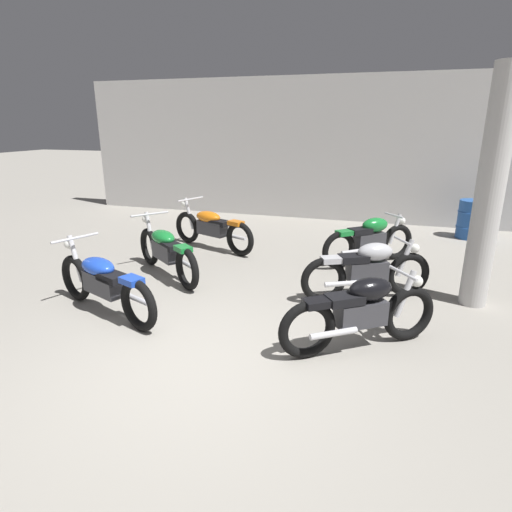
{
  "coord_description": "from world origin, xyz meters",
  "views": [
    {
      "loc": [
        1.84,
        -3.6,
        2.48
      ],
      "look_at": [
        0.0,
        2.23,
        0.55
      ],
      "focal_mm": 29.87,
      "sensor_mm": 36.0,
      "label": 1
    }
  ],
  "objects_px": {
    "motorcycle_left_row_0": "(103,282)",
    "motorcycle_right_row_0": "(362,311)",
    "motorcycle_right_row_2": "(370,239)",
    "motorcycle_left_row_2": "(212,227)",
    "motorcycle_right_row_1": "(368,269)",
    "support_pillar": "(490,192)",
    "motorcycle_left_row_1": "(166,250)",
    "oil_drum": "(471,219)"
  },
  "relations": [
    {
      "from": "motorcycle_right_row_1",
      "to": "motorcycle_right_row_0",
      "type": "bearing_deg",
      "value": -89.18
    },
    {
      "from": "motorcycle_left_row_0",
      "to": "motorcycle_left_row_1",
      "type": "distance_m",
      "value": 1.58
    },
    {
      "from": "motorcycle_left_row_0",
      "to": "motorcycle_right_row_1",
      "type": "relative_size",
      "value": 1.14
    },
    {
      "from": "motorcycle_left_row_0",
      "to": "motorcycle_left_row_1",
      "type": "relative_size",
      "value": 1.14
    },
    {
      "from": "support_pillar",
      "to": "motorcycle_right_row_0",
      "type": "xyz_separation_m",
      "value": [
        -1.44,
        -1.78,
        -1.14
      ]
    },
    {
      "from": "motorcycle_right_row_2",
      "to": "oil_drum",
      "type": "xyz_separation_m",
      "value": [
        2.03,
        2.53,
        -0.03
      ]
    },
    {
      "from": "motorcycle_left_row_0",
      "to": "motorcycle_left_row_1",
      "type": "height_order",
      "value": "same"
    },
    {
      "from": "motorcycle_left_row_1",
      "to": "motorcycle_right_row_1",
      "type": "height_order",
      "value": "motorcycle_left_row_1"
    },
    {
      "from": "motorcycle_right_row_0",
      "to": "motorcycle_left_row_2",
      "type": "bearing_deg",
      "value": 134.87
    },
    {
      "from": "motorcycle_right_row_0",
      "to": "motorcycle_right_row_1",
      "type": "relative_size",
      "value": 0.93
    },
    {
      "from": "motorcycle_left_row_0",
      "to": "motorcycle_left_row_2",
      "type": "bearing_deg",
      "value": 87.46
    },
    {
      "from": "motorcycle_right_row_2",
      "to": "oil_drum",
      "type": "relative_size",
      "value": 1.83
    },
    {
      "from": "support_pillar",
      "to": "motorcycle_right_row_0",
      "type": "height_order",
      "value": "support_pillar"
    },
    {
      "from": "motorcycle_right_row_0",
      "to": "motorcycle_right_row_2",
      "type": "bearing_deg",
      "value": 91.59
    },
    {
      "from": "support_pillar",
      "to": "motorcycle_right_row_2",
      "type": "xyz_separation_m",
      "value": [
        -1.53,
        1.41,
        -1.14
      ]
    },
    {
      "from": "support_pillar",
      "to": "motorcycle_right_row_2",
      "type": "distance_m",
      "value": 2.37
    },
    {
      "from": "oil_drum",
      "to": "support_pillar",
      "type": "bearing_deg",
      "value": -97.3
    },
    {
      "from": "motorcycle_left_row_2",
      "to": "oil_drum",
      "type": "relative_size",
      "value": 2.42
    },
    {
      "from": "support_pillar",
      "to": "motorcycle_left_row_0",
      "type": "relative_size",
      "value": 1.56
    },
    {
      "from": "support_pillar",
      "to": "motorcycle_left_row_2",
      "type": "xyz_separation_m",
      "value": [
        -4.63,
        1.43,
        -1.15
      ]
    },
    {
      "from": "motorcycle_left_row_2",
      "to": "motorcycle_right_row_2",
      "type": "height_order",
      "value": "motorcycle_left_row_2"
    },
    {
      "from": "support_pillar",
      "to": "oil_drum",
      "type": "height_order",
      "value": "support_pillar"
    },
    {
      "from": "support_pillar",
      "to": "motorcycle_left_row_1",
      "type": "xyz_separation_m",
      "value": [
        -4.72,
        -0.28,
        -1.15
      ]
    },
    {
      "from": "motorcycle_right_row_0",
      "to": "motorcycle_right_row_1",
      "type": "bearing_deg",
      "value": 90.82
    },
    {
      "from": "motorcycle_right_row_2",
      "to": "motorcycle_left_row_2",
      "type": "bearing_deg",
      "value": 179.64
    },
    {
      "from": "motorcycle_left_row_1",
      "to": "motorcycle_left_row_0",
      "type": "bearing_deg",
      "value": -92.18
    },
    {
      "from": "support_pillar",
      "to": "motorcycle_right_row_1",
      "type": "distance_m",
      "value": 1.87
    },
    {
      "from": "motorcycle_right_row_2",
      "to": "motorcycle_right_row_0",
      "type": "bearing_deg",
      "value": -88.41
    },
    {
      "from": "motorcycle_left_row_1",
      "to": "motorcycle_right_row_0",
      "type": "bearing_deg",
      "value": -24.51
    },
    {
      "from": "motorcycle_left_row_0",
      "to": "motorcycle_right_row_1",
      "type": "height_order",
      "value": "motorcycle_left_row_0"
    },
    {
      "from": "motorcycle_left_row_2",
      "to": "support_pillar",
      "type": "bearing_deg",
      "value": -17.21
    },
    {
      "from": "motorcycle_right_row_1",
      "to": "oil_drum",
      "type": "bearing_deg",
      "value": 65.11
    },
    {
      "from": "motorcycle_left_row_1",
      "to": "motorcycle_right_row_2",
      "type": "xyz_separation_m",
      "value": [
        3.19,
        1.69,
        0.01
      ]
    },
    {
      "from": "motorcycle_right_row_1",
      "to": "motorcycle_right_row_2",
      "type": "distance_m",
      "value": 1.7
    },
    {
      "from": "support_pillar",
      "to": "motorcycle_left_row_1",
      "type": "distance_m",
      "value": 4.86
    },
    {
      "from": "motorcycle_right_row_1",
      "to": "motorcycle_left_row_1",
      "type": "bearing_deg",
      "value": 179.86
    },
    {
      "from": "support_pillar",
      "to": "motorcycle_left_row_2",
      "type": "relative_size",
      "value": 1.56
    },
    {
      "from": "motorcycle_left_row_0",
      "to": "motorcycle_right_row_0",
      "type": "relative_size",
      "value": 1.23
    },
    {
      "from": "motorcycle_left_row_0",
      "to": "motorcycle_right_row_2",
      "type": "height_order",
      "value": "motorcycle_left_row_0"
    },
    {
      "from": "support_pillar",
      "to": "motorcycle_left_row_1",
      "type": "height_order",
      "value": "support_pillar"
    },
    {
      "from": "motorcycle_left_row_2",
      "to": "motorcycle_right_row_2",
      "type": "bearing_deg",
      "value": -0.36
    },
    {
      "from": "motorcycle_left_row_1",
      "to": "motorcycle_left_row_2",
      "type": "distance_m",
      "value": 1.72
    }
  ]
}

